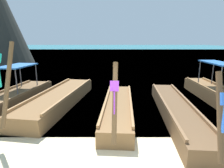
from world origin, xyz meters
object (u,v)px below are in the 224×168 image
object	(u,v)px
longtail_boat_turquoise_ribbon	(59,99)
longtail_boat_violet_ribbon	(118,108)
longtail_boat_blue_ribbon	(175,110)
longtail_boat_yellow_ribbon	(10,98)
longtail_boat_red_ribbon	(223,98)

from	to	relation	value
longtail_boat_turquoise_ribbon	longtail_boat_violet_ribbon	size ratio (longest dim) A/B	1.15
longtail_boat_turquoise_ribbon	longtail_boat_violet_ribbon	xyz separation A→B (m)	(2.62, -1.10, -0.03)
longtail_boat_blue_ribbon	longtail_boat_violet_ribbon	bearing A→B (deg)	171.22
longtail_boat_yellow_ribbon	longtail_boat_red_ribbon	distance (m)	9.55
longtail_boat_yellow_ribbon	longtail_boat_turquoise_ribbon	bearing A→B (deg)	-0.47
longtail_boat_yellow_ribbon	longtail_boat_turquoise_ribbon	size ratio (longest dim) A/B	0.90
longtail_boat_blue_ribbon	longtail_boat_yellow_ribbon	bearing A→B (deg)	168.30
longtail_boat_turquoise_ribbon	longtail_boat_red_ribbon	xyz separation A→B (m)	(7.35, -0.18, 0.06)
longtail_boat_turquoise_ribbon	longtail_boat_blue_ribbon	distance (m)	5.02
longtail_boat_yellow_ribbon	longtail_boat_blue_ribbon	size ratio (longest dim) A/B	0.88
longtail_boat_blue_ribbon	longtail_boat_red_ribbon	size ratio (longest dim) A/B	0.94
longtail_boat_turquoise_ribbon	longtail_boat_violet_ribbon	bearing A→B (deg)	-22.68
longtail_boat_yellow_ribbon	longtail_boat_blue_ribbon	xyz separation A→B (m)	(7.01, -1.45, -0.03)
longtail_boat_violet_ribbon	longtail_boat_blue_ribbon	distance (m)	2.21
longtail_boat_turquoise_ribbon	longtail_boat_red_ribbon	size ratio (longest dim) A/B	0.93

